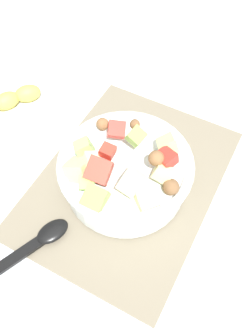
% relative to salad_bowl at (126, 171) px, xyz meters
% --- Properties ---
extents(ground_plane, '(2.40, 2.40, 0.00)m').
position_rel_salad_bowl_xyz_m(ground_plane, '(0.01, 0.00, -0.05)').
color(ground_plane, silver).
extents(placemat, '(0.41, 0.30, 0.01)m').
position_rel_salad_bowl_xyz_m(placemat, '(0.01, 0.00, -0.05)').
color(placemat, '#756B56').
rests_on(placemat, ground_plane).
extents(salad_bowl, '(0.23, 0.23, 0.12)m').
position_rel_salad_bowl_xyz_m(salad_bowl, '(0.00, 0.00, 0.00)').
color(salad_bowl, white).
rests_on(salad_bowl, placemat).
extents(serving_spoon, '(0.19, 0.10, 0.01)m').
position_rel_salad_bowl_xyz_m(serving_spoon, '(-0.17, 0.08, -0.04)').
color(serving_spoon, black).
rests_on(serving_spoon, placemat).
extents(banana_whole, '(0.15, 0.10, 0.04)m').
position_rel_salad_bowl_xyz_m(banana_whole, '(0.06, 0.31, -0.03)').
color(banana_whole, yellow).
rests_on(banana_whole, ground_plane).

